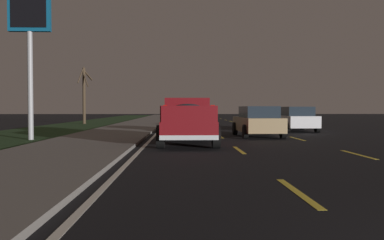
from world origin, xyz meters
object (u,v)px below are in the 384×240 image
pickup_truck (187,120)px  sedan_tan (258,121)px  bare_tree_far (84,94)px  gas_price_sign (29,22)px  sedan_white (295,119)px

pickup_truck → sedan_tan: (3.88, -3.63, -0.20)m
pickup_truck → bare_tree_far: 22.99m
pickup_truck → gas_price_sign: gas_price_sign is taller
sedan_tan → gas_price_sign: size_ratio=0.62×
sedan_white → gas_price_sign: bearing=114.6°
sedan_white → gas_price_sign: (-6.46, 14.09, 4.58)m
pickup_truck → gas_price_sign: (2.19, 7.13, 4.39)m
sedan_tan → sedan_white: bearing=-34.9°
sedan_tan → sedan_white: size_ratio=1.01×
sedan_tan → gas_price_sign: bearing=98.9°
pickup_truck → gas_price_sign: 8.66m
pickup_truck → sedan_tan: 5.32m
pickup_truck → sedan_white: bearing=-38.8°
bare_tree_far → pickup_truck: bearing=-156.1°
gas_price_sign → bare_tree_far: bearing=6.6°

